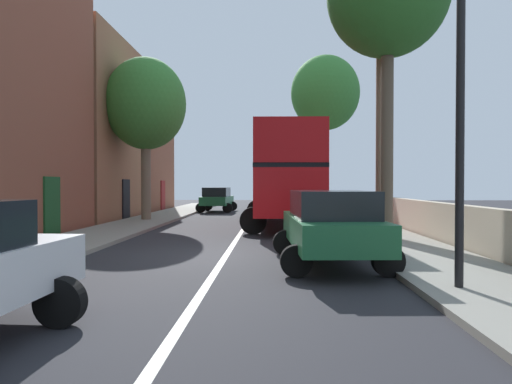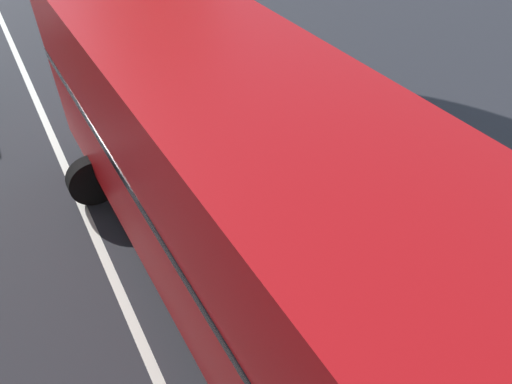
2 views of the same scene
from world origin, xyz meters
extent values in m
cube|color=#B70F13|center=(1.70, 8.85, 1.55)|extent=(2.70, 10.88, 1.70)
cube|color=black|center=(1.70, 8.85, 2.48)|extent=(2.73, 10.77, 0.16)
cube|color=#B70F13|center=(1.70, 8.85, 3.31)|extent=(2.70, 10.88, 1.50)
cube|color=black|center=(1.60, 14.24, 1.64)|extent=(2.20, 0.10, 1.19)
cylinder|color=black|center=(0.35, 12.51, 0.50)|extent=(1.01, 0.32, 1.00)
cylinder|color=black|center=(2.91, 12.55, 0.50)|extent=(1.01, 0.32, 1.00)
camera|label=1|loc=(1.19, -11.49, 1.83)|focal=31.88mm
camera|label=2|loc=(-0.43, 4.78, 6.35)|focal=32.97mm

